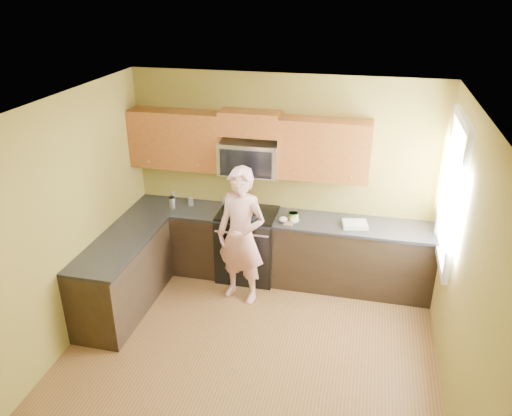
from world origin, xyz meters
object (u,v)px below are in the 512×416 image
(microwave, at_px, (250,173))
(woman, at_px, (241,236))
(stove, at_px, (248,244))
(frying_pan, at_px, (248,217))
(travel_mug, at_px, (173,208))
(butter_tub, at_px, (294,218))

(microwave, relative_size, woman, 0.43)
(microwave, bearing_deg, stove, -90.00)
(frying_pan, bearing_deg, woman, -97.01)
(stove, distance_m, woman, 0.67)
(travel_mug, bearing_deg, frying_pan, -5.06)
(microwave, height_order, butter_tub, microwave)
(frying_pan, bearing_deg, travel_mug, 166.62)
(butter_tub, bearing_deg, frying_pan, -163.17)
(microwave, relative_size, butter_tub, 6.08)
(stove, bearing_deg, woman, -84.48)
(stove, xyz_separation_m, butter_tub, (0.60, 0.03, 0.45))
(stove, relative_size, microwave, 1.25)
(woman, xyz_separation_m, frying_pan, (-0.01, 0.39, 0.07))
(microwave, bearing_deg, woman, -85.53)
(microwave, bearing_deg, butter_tub, -8.54)
(butter_tub, height_order, travel_mug, travel_mug)
(stove, xyz_separation_m, woman, (0.05, -0.53, 0.40))
(stove, height_order, microwave, microwave)
(stove, bearing_deg, travel_mug, -177.75)
(woman, xyz_separation_m, travel_mug, (-1.08, 0.49, 0.04))
(stove, distance_m, butter_tub, 0.75)
(woman, bearing_deg, stove, 110.66)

